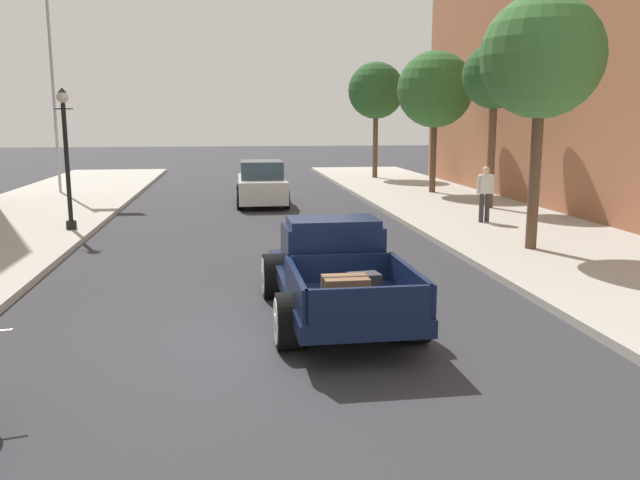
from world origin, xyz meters
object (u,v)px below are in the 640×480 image
(street_lamp_far, at_px, (66,148))
(street_tree_farthest, at_px, (376,91))
(street_tree_nearest, at_px, (542,58))
(street_tree_second, at_px, (495,78))
(car_background_white, at_px, (262,184))
(hotrod_truck_navy, at_px, (333,268))
(street_tree_third, at_px, (435,90))
(flagpole, at_px, (57,54))
(pedestrian_sidewalk_right, at_px, (485,191))

(street_lamp_far, height_order, street_tree_farthest, street_tree_farthest)
(street_tree_nearest, bearing_deg, street_tree_second, 75.30)
(car_background_white, relative_size, street_lamp_far, 1.12)
(hotrod_truck_navy, height_order, street_tree_third, street_tree_third)
(car_background_white, distance_m, street_tree_second, 9.09)
(hotrod_truck_navy, distance_m, car_background_white, 14.20)
(street_tree_nearest, bearing_deg, flagpole, 134.21)
(flagpole, bearing_deg, car_background_white, -27.18)
(car_background_white, relative_size, street_tree_farthest, 0.73)
(street_tree_second, bearing_deg, street_lamp_far, -168.24)
(hotrod_truck_navy, xyz_separation_m, street_lamp_far, (-6.02, 8.42, 1.63))
(street_lamp_far, bearing_deg, street_tree_second, 11.76)
(hotrod_truck_navy, distance_m, street_tree_farthest, 24.43)
(hotrod_truck_navy, height_order, flagpole, flagpole)
(pedestrian_sidewalk_right, height_order, street_lamp_far, street_lamp_far)
(flagpole, height_order, street_tree_second, flagpole)
(street_tree_nearest, relative_size, street_tree_second, 1.05)
(hotrod_truck_navy, xyz_separation_m, street_tree_farthest, (5.96, 23.38, 3.84))
(street_tree_farthest, bearing_deg, car_background_white, -124.88)
(flagpole, xyz_separation_m, street_tree_nearest, (13.84, -14.23, -1.25))
(street_tree_farthest, bearing_deg, street_tree_nearest, -91.67)
(street_tree_nearest, height_order, street_tree_farthest, street_tree_farthest)
(hotrod_truck_navy, distance_m, street_tree_third, 17.91)
(hotrod_truck_navy, relative_size, car_background_white, 1.15)
(flagpole, distance_m, street_tree_third, 15.46)
(car_background_white, relative_size, flagpole, 0.47)
(hotrod_truck_navy, bearing_deg, street_tree_farthest, 75.70)
(hotrod_truck_navy, relative_size, street_lamp_far, 1.29)
(street_tree_farthest, bearing_deg, street_tree_second, -83.89)
(pedestrian_sidewalk_right, bearing_deg, street_tree_farthest, 89.51)
(street_tree_nearest, height_order, street_tree_second, street_tree_nearest)
(car_background_white, height_order, pedestrian_sidewalk_right, pedestrian_sidewalk_right)
(street_lamp_far, relative_size, street_tree_farthest, 0.65)
(street_tree_second, bearing_deg, street_tree_third, 95.31)
(street_tree_second, height_order, street_tree_third, street_tree_third)
(hotrod_truck_navy, bearing_deg, street_tree_second, 57.00)
(street_tree_second, bearing_deg, hotrod_truck_navy, -123.00)
(street_tree_third, bearing_deg, flagpole, 172.07)
(car_background_white, bearing_deg, pedestrian_sidewalk_right, -44.37)
(street_tree_nearest, xyz_separation_m, street_tree_farthest, (0.56, 19.30, 0.08))
(street_tree_farthest, bearing_deg, hotrod_truck_navy, -104.30)
(street_lamp_far, relative_size, street_tree_third, 0.67)
(car_background_white, distance_m, street_tree_farthest, 11.83)
(car_background_white, relative_size, street_tree_second, 0.78)
(street_tree_nearest, distance_m, street_tree_farthest, 19.31)
(street_tree_nearest, height_order, street_tree_third, street_tree_nearest)
(street_tree_third, bearing_deg, car_background_white, -164.68)
(car_background_white, bearing_deg, hotrod_truck_navy, -88.21)
(hotrod_truck_navy, bearing_deg, flagpole, 114.76)
(flagpole, xyz_separation_m, street_tree_farthest, (14.40, 5.08, -1.17))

